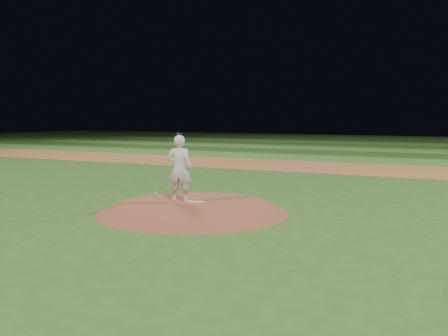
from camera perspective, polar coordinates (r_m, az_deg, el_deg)
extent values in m
plane|color=#2D591D|center=(14.44, -3.57, -5.09)|extent=(120.00, 120.00, 0.00)
cube|color=#9E6131|center=(27.33, 11.34, 0.08)|extent=(70.00, 6.00, 0.02)
cube|color=#3B7029|center=(32.65, 13.89, 0.96)|extent=(70.00, 5.00, 0.02)
cube|color=#224516|center=(37.53, 15.58, 1.55)|extent=(70.00, 5.00, 0.02)
cube|color=#40752A|center=(42.44, 16.88, 2.00)|extent=(70.00, 5.00, 0.02)
cube|color=#214E19|center=(47.36, 17.91, 2.36)|extent=(70.00, 5.00, 0.02)
cube|color=#396C27|center=(52.30, 18.75, 2.65)|extent=(70.00, 5.00, 0.02)
cube|color=#204E19|center=(57.25, 19.44, 2.89)|extent=(70.00, 5.00, 0.02)
cone|color=brown|center=(14.41, -3.57, -4.60)|extent=(5.50, 5.50, 0.25)
cube|color=silver|center=(14.67, -3.38, -3.86)|extent=(0.59, 0.35, 0.03)
ellipsoid|color=white|center=(16.35, -7.84, -2.83)|extent=(0.11, 0.11, 0.06)
imported|color=white|center=(14.64, -5.12, -0.06)|extent=(0.83, 0.67, 1.97)
ellipsoid|color=black|center=(14.57, -5.15, 3.72)|extent=(0.22, 0.22, 0.15)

